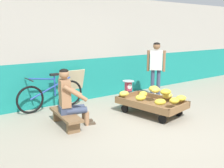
{
  "coord_description": "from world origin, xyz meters",
  "views": [
    {
      "loc": [
        -3.43,
        -2.94,
        1.86
      ],
      "look_at": [
        -0.36,
        1.32,
        0.75
      ],
      "focal_mm": 41.4,
      "sensor_mm": 36.0,
      "label": 1
    }
  ],
  "objects_px": {
    "low_bench": "(66,116)",
    "vendor_seated": "(69,98)",
    "weighing_scale": "(128,86)",
    "plastic_crate": "(128,98)",
    "customer_adult": "(156,64)",
    "sign_board": "(71,86)",
    "shopping_bag": "(136,102)",
    "banana_cart": "(151,104)",
    "bicycle_near_left": "(51,95)"
  },
  "relations": [
    {
      "from": "banana_cart",
      "to": "weighing_scale",
      "type": "relative_size",
      "value": 5.21
    },
    {
      "from": "low_bench",
      "to": "shopping_bag",
      "type": "relative_size",
      "value": 4.68
    },
    {
      "from": "banana_cart",
      "to": "shopping_bag",
      "type": "distance_m",
      "value": 0.65
    },
    {
      "from": "sign_board",
      "to": "shopping_bag",
      "type": "xyz_separation_m",
      "value": [
        1.13,
        -1.28,
        -0.31
      ]
    },
    {
      "from": "sign_board",
      "to": "vendor_seated",
      "type": "bearing_deg",
      "value": -117.56
    },
    {
      "from": "weighing_scale",
      "to": "bicycle_near_left",
      "type": "relative_size",
      "value": 0.18
    },
    {
      "from": "shopping_bag",
      "to": "vendor_seated",
      "type": "bearing_deg",
      "value": -174.03
    },
    {
      "from": "shopping_bag",
      "to": "sign_board",
      "type": "bearing_deg",
      "value": 131.55
    },
    {
      "from": "vendor_seated",
      "to": "customer_adult",
      "type": "bearing_deg",
      "value": 9.81
    },
    {
      "from": "vendor_seated",
      "to": "bicycle_near_left",
      "type": "relative_size",
      "value": 0.69
    },
    {
      "from": "banana_cart",
      "to": "weighing_scale",
      "type": "distance_m",
      "value": 1.02
    },
    {
      "from": "banana_cart",
      "to": "bicycle_near_left",
      "type": "height_order",
      "value": "bicycle_near_left"
    },
    {
      "from": "low_bench",
      "to": "sign_board",
      "type": "relative_size",
      "value": 1.3
    },
    {
      "from": "low_bench",
      "to": "sign_board",
      "type": "distance_m",
      "value": 1.7
    },
    {
      "from": "vendor_seated",
      "to": "sign_board",
      "type": "relative_size",
      "value": 1.32
    },
    {
      "from": "shopping_bag",
      "to": "plastic_crate",
      "type": "bearing_deg",
      "value": 85.63
    },
    {
      "from": "bicycle_near_left",
      "to": "shopping_bag",
      "type": "bearing_deg",
      "value": -30.06
    },
    {
      "from": "weighing_scale",
      "to": "banana_cart",
      "type": "bearing_deg",
      "value": -98.45
    },
    {
      "from": "low_bench",
      "to": "plastic_crate",
      "type": "xyz_separation_m",
      "value": [
        2.01,
        0.53,
        -0.05
      ]
    },
    {
      "from": "plastic_crate",
      "to": "customer_adult",
      "type": "xyz_separation_m",
      "value": [
        0.9,
        -0.06,
        0.8
      ]
    },
    {
      "from": "sign_board",
      "to": "plastic_crate",
      "type": "bearing_deg",
      "value": -38.53
    },
    {
      "from": "low_bench",
      "to": "bicycle_near_left",
      "type": "height_order",
      "value": "bicycle_near_left"
    },
    {
      "from": "weighing_scale",
      "to": "bicycle_near_left",
      "type": "xyz_separation_m",
      "value": [
        -1.8,
        0.67,
        -0.1
      ]
    },
    {
      "from": "banana_cart",
      "to": "vendor_seated",
      "type": "bearing_deg",
      "value": 166.35
    },
    {
      "from": "low_bench",
      "to": "vendor_seated",
      "type": "relative_size",
      "value": 0.98
    },
    {
      "from": "plastic_crate",
      "to": "customer_adult",
      "type": "bearing_deg",
      "value": -4.0
    },
    {
      "from": "weighing_scale",
      "to": "plastic_crate",
      "type": "bearing_deg",
      "value": 90.0
    },
    {
      "from": "weighing_scale",
      "to": "bicycle_near_left",
      "type": "distance_m",
      "value": 1.92
    },
    {
      "from": "plastic_crate",
      "to": "vendor_seated",
      "type": "bearing_deg",
      "value": -164.01
    },
    {
      "from": "customer_adult",
      "to": "low_bench",
      "type": "bearing_deg",
      "value": -170.88
    },
    {
      "from": "plastic_crate",
      "to": "shopping_bag",
      "type": "height_order",
      "value": "plastic_crate"
    },
    {
      "from": "weighing_scale",
      "to": "customer_adult",
      "type": "distance_m",
      "value": 1.03
    },
    {
      "from": "banana_cart",
      "to": "low_bench",
      "type": "height_order",
      "value": "banana_cart"
    },
    {
      "from": "plastic_crate",
      "to": "sign_board",
      "type": "height_order",
      "value": "sign_board"
    },
    {
      "from": "sign_board",
      "to": "weighing_scale",
      "type": "bearing_deg",
      "value": -38.56
    },
    {
      "from": "banana_cart",
      "to": "sign_board",
      "type": "relative_size",
      "value": 1.81
    },
    {
      "from": "plastic_crate",
      "to": "shopping_bag",
      "type": "xyz_separation_m",
      "value": [
        -0.03,
        -0.35,
        -0.03
      ]
    },
    {
      "from": "banana_cart",
      "to": "low_bench",
      "type": "xyz_separation_m",
      "value": [
        -1.87,
        0.45,
        -0.04
      ]
    },
    {
      "from": "bicycle_near_left",
      "to": "shopping_bag",
      "type": "height_order",
      "value": "bicycle_near_left"
    },
    {
      "from": "low_bench",
      "to": "bicycle_near_left",
      "type": "relative_size",
      "value": 0.68
    },
    {
      "from": "weighing_scale",
      "to": "customer_adult",
      "type": "xyz_separation_m",
      "value": [
        0.9,
        -0.06,
        0.5
      ]
    },
    {
      "from": "customer_adult",
      "to": "plastic_crate",
      "type": "bearing_deg",
      "value": 176.0
    },
    {
      "from": "customer_adult",
      "to": "weighing_scale",
      "type": "bearing_deg",
      "value": 176.07
    },
    {
      "from": "customer_adult",
      "to": "banana_cart",
      "type": "bearing_deg",
      "value": -138.67
    },
    {
      "from": "banana_cart",
      "to": "customer_adult",
      "type": "height_order",
      "value": "customer_adult"
    },
    {
      "from": "customer_adult",
      "to": "bicycle_near_left",
      "type": "bearing_deg",
      "value": 164.79
    },
    {
      "from": "vendor_seated",
      "to": "bicycle_near_left",
      "type": "xyz_separation_m",
      "value": [
        0.13,
        1.22,
        -0.21
      ]
    },
    {
      "from": "low_bench",
      "to": "customer_adult",
      "type": "height_order",
      "value": "customer_adult"
    },
    {
      "from": "low_bench",
      "to": "vendor_seated",
      "type": "bearing_deg",
      "value": -14.22
    },
    {
      "from": "plastic_crate",
      "to": "sign_board",
      "type": "bearing_deg",
      "value": 141.47
    }
  ]
}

